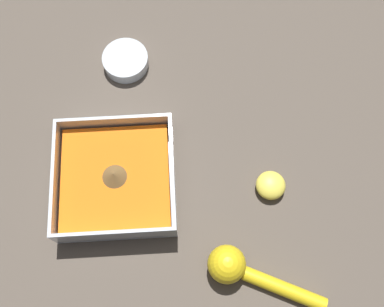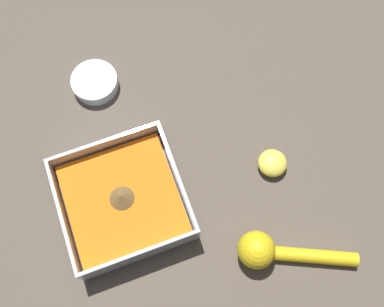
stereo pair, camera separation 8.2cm
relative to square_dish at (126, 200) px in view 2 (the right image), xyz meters
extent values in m
plane|color=brown|center=(0.01, -0.05, -0.02)|extent=(4.00, 4.00, 0.00)
cube|color=silver|center=(0.00, 0.00, -0.02)|extent=(0.21, 0.21, 0.01)
cube|color=silver|center=(0.00, 0.10, 0.01)|extent=(0.21, 0.01, 0.06)
cube|color=silver|center=(0.00, -0.10, 0.01)|extent=(0.21, 0.01, 0.06)
cube|color=silver|center=(0.10, 0.00, 0.01)|extent=(0.01, 0.20, 0.06)
cube|color=silver|center=(-0.10, 0.00, 0.01)|extent=(0.01, 0.20, 0.06)
cube|color=orange|center=(0.00, 0.00, 0.00)|extent=(0.19, 0.19, 0.03)
cone|color=brown|center=(0.00, 0.00, 0.03)|extent=(0.04, 0.04, 0.02)
cylinder|color=silver|center=(0.25, -0.02, -0.01)|extent=(0.09, 0.09, 0.03)
cylinder|color=brown|center=(0.25, -0.02, -0.01)|extent=(0.08, 0.08, 0.01)
sphere|color=yellow|center=(-0.16, -0.19, 0.01)|extent=(0.07, 0.07, 0.07)
cylinder|color=yellow|center=(-0.21, -0.28, -0.01)|extent=(0.08, 0.14, 0.03)
ellipsoid|color=#EFDB4C|center=(-0.03, -0.28, -0.01)|extent=(0.05, 0.05, 0.03)
camera|label=1|loc=(-0.24, -0.13, 0.79)|focal=42.00mm
camera|label=2|loc=(-0.22, -0.04, 0.79)|focal=42.00mm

